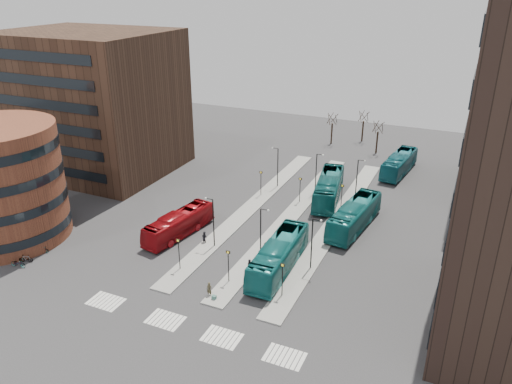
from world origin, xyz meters
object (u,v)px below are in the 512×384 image
at_px(teal_bus_b, 329,188).
at_px(teal_bus_d, 399,164).
at_px(teal_bus_c, 354,216).
at_px(traveller, 209,289).
at_px(commuter_c, 266,248).
at_px(commuter_b, 249,267).
at_px(bicycle_far, 43,249).
at_px(bicycle_near, 18,263).
at_px(red_bus, 179,224).
at_px(bicycle_mid, 26,259).
at_px(suitcase, 214,298).
at_px(teal_bus_a, 279,255).
at_px(commuter_a, 204,237).

height_order(teal_bus_b, teal_bus_d, teal_bus_b).
distance_m(teal_bus_b, teal_bus_c, 9.04).
distance_m(teal_bus_c, traveller, 22.64).
relative_size(teal_bus_d, commuter_c, 7.69).
bearing_deg(commuter_b, commuter_c, -7.02).
bearing_deg(bicycle_far, traveller, -94.42).
bearing_deg(bicycle_near, teal_bus_c, -60.75).
xyz_separation_m(red_bus, teal_bus_b, (13.75, 17.88, 0.29)).
height_order(red_bus, bicycle_mid, red_bus).
height_order(suitcase, commuter_c, commuter_c).
xyz_separation_m(teal_bus_d, commuter_b, (-9.51, -37.10, -0.78)).
height_order(teal_bus_b, teal_bus_c, teal_bus_b).
bearing_deg(teal_bus_a, bicycle_near, -158.42).
height_order(teal_bus_a, commuter_a, teal_bus_a).
xyz_separation_m(red_bus, teal_bus_d, (21.14, 32.70, 0.14)).
distance_m(suitcase, commuter_b, 5.93).
bearing_deg(commuter_b, commuter_a, 56.47).
xyz_separation_m(commuter_a, commuter_c, (7.82, 0.60, 0.02)).
height_order(teal_bus_a, commuter_b, teal_bus_a).
relative_size(teal_bus_b, teal_bus_c, 1.04).
height_order(suitcase, teal_bus_d, teal_bus_d).
relative_size(commuter_b, bicycle_near, 0.96).
relative_size(bicycle_near, bicycle_mid, 1.17).
xyz_separation_m(teal_bus_a, commuter_a, (-10.34, 1.83, -1.00)).
xyz_separation_m(teal_bus_c, commuter_c, (-7.60, -10.59, -0.97)).
relative_size(teal_bus_a, traveller, 8.02).
relative_size(commuter_b, bicycle_far, 1.15).
relative_size(commuter_c, bicycle_near, 0.85).
distance_m(commuter_a, bicycle_mid, 20.15).
relative_size(teal_bus_a, commuter_c, 8.13).
bearing_deg(teal_bus_d, bicycle_near, -118.93).
distance_m(red_bus, teal_bus_c, 22.05).
relative_size(commuter_a, bicycle_near, 0.83).
distance_m(teal_bus_a, commuter_c, 3.64).
relative_size(teal_bus_b, bicycle_mid, 8.28).
bearing_deg(teal_bus_c, traveller, -108.27).
xyz_separation_m(red_bus, commuter_c, (11.66, 0.13, -0.75)).
bearing_deg(commuter_c, suitcase, 30.80).
height_order(teal_bus_c, commuter_c, teal_bus_c).
xyz_separation_m(commuter_a, bicycle_far, (-16.09, -9.64, -0.35)).
relative_size(teal_bus_c, bicycle_far, 8.13).
distance_m(teal_bus_d, bicycle_far, 54.31).
xyz_separation_m(teal_bus_d, bicycle_far, (-33.40, -42.81, -1.26)).
bearing_deg(commuter_c, teal_bus_d, -158.66).
bearing_deg(commuter_a, commuter_b, 170.39).
xyz_separation_m(commuter_c, bicycle_near, (-23.91, -13.80, -0.29)).
bearing_deg(bicycle_mid, suitcase, -107.30).
xyz_separation_m(suitcase, teal_bus_c, (8.83, 20.90, 1.48)).
bearing_deg(bicycle_near, teal_bus_b, -47.97).
bearing_deg(red_bus, teal_bus_d, 66.19).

